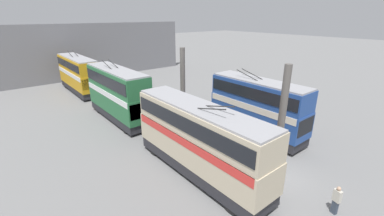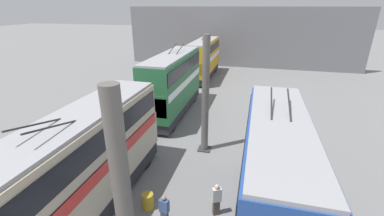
{
  "view_description": "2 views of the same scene",
  "coord_description": "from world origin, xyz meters",
  "px_view_note": "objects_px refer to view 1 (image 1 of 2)",
  "views": [
    {
      "loc": [
        -7.52,
        13.96,
        10.34
      ],
      "look_at": [
        10.72,
        -0.96,
        1.72
      ],
      "focal_mm": 24.0,
      "sensor_mm": 36.0,
      "label": 1
    },
    {
      "loc": [
        -4.01,
        -2.96,
        9.1
      ],
      "look_at": [
        10.18,
        0.69,
        3.24
      ],
      "focal_mm": 24.0,
      "sensor_mm": 36.0,
      "label": 2
    }
  ],
  "objects_px": {
    "oil_drum": "(215,151)",
    "bus_right_mid": "(118,92)",
    "bus_left_far": "(258,104)",
    "person_aisle_midway": "(232,145)",
    "person_by_left_row": "(239,132)",
    "person_aisle_foreground": "(336,199)",
    "bus_right_far": "(78,72)",
    "bus_right_near": "(199,137)"
  },
  "relations": [
    {
      "from": "oil_drum",
      "to": "person_aisle_midway",
      "type": "bearing_deg",
      "value": -123.14
    },
    {
      "from": "bus_left_far",
      "to": "person_by_left_row",
      "type": "distance_m",
      "value": 3.05
    },
    {
      "from": "bus_right_far",
      "to": "person_aisle_foreground",
      "type": "relative_size",
      "value": 5.97
    },
    {
      "from": "bus_right_near",
      "to": "oil_drum",
      "type": "height_order",
      "value": "bus_right_near"
    },
    {
      "from": "person_aisle_foreground",
      "to": "person_aisle_midway",
      "type": "xyz_separation_m",
      "value": [
        7.88,
        -0.33,
        -0.12
      ]
    },
    {
      "from": "bus_right_mid",
      "to": "person_aisle_foreground",
      "type": "height_order",
      "value": "bus_right_mid"
    },
    {
      "from": "oil_drum",
      "to": "person_aisle_foreground",
      "type": "bearing_deg",
      "value": -174.8
    },
    {
      "from": "bus_right_mid",
      "to": "person_aisle_midway",
      "type": "bearing_deg",
      "value": -163.56
    },
    {
      "from": "bus_left_far",
      "to": "bus_right_mid",
      "type": "height_order",
      "value": "bus_right_mid"
    },
    {
      "from": "person_aisle_foreground",
      "to": "bus_left_far",
      "type": "bearing_deg",
      "value": 76.74
    },
    {
      "from": "person_by_left_row",
      "to": "person_aisle_midway",
      "type": "xyz_separation_m",
      "value": [
        -1.14,
        2.12,
        -0.08
      ]
    },
    {
      "from": "person_by_left_row",
      "to": "oil_drum",
      "type": "bearing_deg",
      "value": -111.17
    },
    {
      "from": "bus_right_near",
      "to": "oil_drum",
      "type": "distance_m",
      "value": 3.64
    },
    {
      "from": "bus_right_mid",
      "to": "person_aisle_midway",
      "type": "relative_size",
      "value": 6.39
    },
    {
      "from": "bus_right_mid",
      "to": "bus_right_far",
      "type": "relative_size",
      "value": 0.95
    },
    {
      "from": "bus_left_far",
      "to": "bus_right_near",
      "type": "bearing_deg",
      "value": 100.15
    },
    {
      "from": "bus_right_mid",
      "to": "oil_drum",
      "type": "bearing_deg",
      "value": -167.72
    },
    {
      "from": "bus_left_far",
      "to": "bus_right_near",
      "type": "height_order",
      "value": "bus_left_far"
    },
    {
      "from": "bus_right_mid",
      "to": "person_aisle_foreground",
      "type": "distance_m",
      "value": 20.57
    },
    {
      "from": "bus_right_near",
      "to": "oil_drum",
      "type": "relative_size",
      "value": 13.88
    },
    {
      "from": "person_aisle_midway",
      "to": "oil_drum",
      "type": "relative_size",
      "value": 1.91
    },
    {
      "from": "person_aisle_foreground",
      "to": "person_aisle_midway",
      "type": "height_order",
      "value": "person_aisle_foreground"
    },
    {
      "from": "bus_left_far",
      "to": "person_aisle_midway",
      "type": "height_order",
      "value": "bus_left_far"
    },
    {
      "from": "person_aisle_foreground",
      "to": "bus_right_far",
      "type": "bearing_deg",
      "value": 110.2
    },
    {
      "from": "bus_left_far",
      "to": "person_aisle_foreground",
      "type": "distance_m",
      "value": 10.4
    },
    {
      "from": "bus_left_far",
      "to": "bus_right_mid",
      "type": "xyz_separation_m",
      "value": [
        11.15,
        8.06,
        0.14
      ]
    },
    {
      "from": "bus_right_mid",
      "to": "bus_right_near",
      "type": "bearing_deg",
      "value": 180.0
    },
    {
      "from": "person_aisle_foreground",
      "to": "person_aisle_midway",
      "type": "relative_size",
      "value": 1.13
    },
    {
      "from": "oil_drum",
      "to": "bus_right_mid",
      "type": "bearing_deg",
      "value": 12.28
    },
    {
      "from": "bus_left_far",
      "to": "bus_right_mid",
      "type": "distance_m",
      "value": 13.76
    },
    {
      "from": "bus_right_mid",
      "to": "person_aisle_foreground",
      "type": "xyz_separation_m",
      "value": [
        -20.19,
        -3.31,
        -2.1
      ]
    },
    {
      "from": "bus_left_far",
      "to": "oil_drum",
      "type": "bearing_deg",
      "value": 94.41
    },
    {
      "from": "bus_left_far",
      "to": "person_by_left_row",
      "type": "bearing_deg",
      "value": 90.19
    },
    {
      "from": "bus_right_far",
      "to": "person_aisle_midway",
      "type": "bearing_deg",
      "value": -171.81
    },
    {
      "from": "bus_right_far",
      "to": "person_aisle_foreground",
      "type": "distance_m",
      "value": 33.34
    },
    {
      "from": "bus_left_far",
      "to": "person_aisle_foreground",
      "type": "relative_size",
      "value": 5.26
    },
    {
      "from": "bus_right_near",
      "to": "person_aisle_foreground",
      "type": "distance_m",
      "value": 8.49
    },
    {
      "from": "bus_left_far",
      "to": "bus_right_far",
      "type": "xyz_separation_m",
      "value": [
        24.09,
        8.06,
        -0.07
      ]
    },
    {
      "from": "person_by_left_row",
      "to": "oil_drum",
      "type": "xyz_separation_m",
      "value": [
        -0.42,
        3.23,
        -0.48
      ]
    },
    {
      "from": "bus_right_near",
      "to": "bus_right_far",
      "type": "distance_m",
      "value": 25.53
    },
    {
      "from": "bus_left_far",
      "to": "bus_right_near",
      "type": "distance_m",
      "value": 8.19
    },
    {
      "from": "bus_right_near",
      "to": "person_aisle_midway",
      "type": "relative_size",
      "value": 7.28
    }
  ]
}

